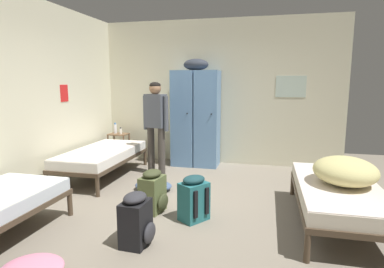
{
  "coord_description": "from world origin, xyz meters",
  "views": [
    {
      "loc": [
        0.97,
        -3.84,
        1.64
      ],
      "look_at": [
        0.0,
        0.25,
        0.95
      ],
      "focal_mm": 29.9,
      "sensor_mm": 36.0,
      "label": 1
    }
  ],
  "objects_px": {
    "bedding_heap": "(345,171)",
    "backpack_teal": "(193,199)",
    "shelf_unit": "(119,144)",
    "locker_bank": "(196,116)",
    "bed_left_rear": "(102,155)",
    "clothes_pile_denim": "(153,186)",
    "lotion_bottle": "(121,131)",
    "person_traveler": "(156,120)",
    "backpack_black": "(137,220)",
    "bed_right": "(338,193)",
    "backpack_olive": "(153,192)",
    "water_bottle": "(115,129)"
  },
  "relations": [
    {
      "from": "locker_bank",
      "to": "shelf_unit",
      "type": "relative_size",
      "value": 3.63
    },
    {
      "from": "lotion_bottle",
      "to": "bed_right",
      "type": "bearing_deg",
      "value": -30.41
    },
    {
      "from": "locker_bank",
      "to": "backpack_teal",
      "type": "height_order",
      "value": "locker_bank"
    },
    {
      "from": "bedding_heap",
      "to": "clothes_pile_denim",
      "type": "relative_size",
      "value": 1.37
    },
    {
      "from": "backpack_teal",
      "to": "bedding_heap",
      "type": "bearing_deg",
      "value": 8.87
    },
    {
      "from": "backpack_teal",
      "to": "bed_left_rear",
      "type": "bearing_deg",
      "value": 145.05
    },
    {
      "from": "person_traveler",
      "to": "clothes_pile_denim",
      "type": "height_order",
      "value": "person_traveler"
    },
    {
      "from": "bed_left_rear",
      "to": "clothes_pile_denim",
      "type": "relative_size",
      "value": 3.3
    },
    {
      "from": "locker_bank",
      "to": "bedding_heap",
      "type": "xyz_separation_m",
      "value": [
        2.24,
        -2.26,
        -0.33
      ]
    },
    {
      "from": "locker_bank",
      "to": "person_traveler",
      "type": "relative_size",
      "value": 1.27
    },
    {
      "from": "clothes_pile_denim",
      "to": "bed_right",
      "type": "bearing_deg",
      "value": -14.27
    },
    {
      "from": "shelf_unit",
      "to": "backpack_olive",
      "type": "xyz_separation_m",
      "value": [
        1.64,
        -2.39,
        -0.09
      ]
    },
    {
      "from": "water_bottle",
      "to": "backpack_olive",
      "type": "xyz_separation_m",
      "value": [
        1.72,
        -2.41,
        -0.41
      ]
    },
    {
      "from": "bedding_heap",
      "to": "water_bottle",
      "type": "bearing_deg",
      "value": 150.37
    },
    {
      "from": "bed_left_rear",
      "to": "backpack_black",
      "type": "xyz_separation_m",
      "value": [
        1.52,
        -2.07,
        -0.12
      ]
    },
    {
      "from": "bedding_heap",
      "to": "backpack_olive",
      "type": "xyz_separation_m",
      "value": [
        -2.25,
        -0.15,
        -0.38
      ]
    },
    {
      "from": "bed_left_rear",
      "to": "person_traveler",
      "type": "relative_size",
      "value": 1.16
    },
    {
      "from": "backpack_teal",
      "to": "backpack_black",
      "type": "bearing_deg",
      "value": -120.2
    },
    {
      "from": "backpack_olive",
      "to": "bed_right",
      "type": "bearing_deg",
      "value": 3.79
    },
    {
      "from": "shelf_unit",
      "to": "water_bottle",
      "type": "height_order",
      "value": "water_bottle"
    },
    {
      "from": "bed_left_rear",
      "to": "bed_right",
      "type": "relative_size",
      "value": 1.0
    },
    {
      "from": "person_traveler",
      "to": "backpack_teal",
      "type": "distance_m",
      "value": 2.16
    },
    {
      "from": "water_bottle",
      "to": "backpack_black",
      "type": "relative_size",
      "value": 0.4
    },
    {
      "from": "water_bottle",
      "to": "bed_left_rear",
      "type": "bearing_deg",
      "value": -74.25
    },
    {
      "from": "bed_left_rear",
      "to": "bed_right",
      "type": "xyz_separation_m",
      "value": [
        3.58,
        -1.09,
        0.0
      ]
    },
    {
      "from": "person_traveler",
      "to": "locker_bank",
      "type": "bearing_deg",
      "value": 55.97
    },
    {
      "from": "person_traveler",
      "to": "bed_right",
      "type": "bearing_deg",
      "value": -28.3
    },
    {
      "from": "backpack_black",
      "to": "backpack_olive",
      "type": "bearing_deg",
      "value": 98.82
    },
    {
      "from": "lotion_bottle",
      "to": "bed_left_rear",
      "type": "bearing_deg",
      "value": -80.79
    },
    {
      "from": "backpack_olive",
      "to": "bed_left_rear",
      "type": "bearing_deg",
      "value": 138.21
    },
    {
      "from": "bedding_heap",
      "to": "backpack_teal",
      "type": "xyz_separation_m",
      "value": [
        -1.7,
        -0.27,
        -0.38
      ]
    },
    {
      "from": "locker_bank",
      "to": "lotion_bottle",
      "type": "xyz_separation_m",
      "value": [
        -1.58,
        -0.06,
        -0.34
      ]
    },
    {
      "from": "locker_bank",
      "to": "clothes_pile_denim",
      "type": "distance_m",
      "value": 1.89
    },
    {
      "from": "bed_right",
      "to": "bed_left_rear",
      "type": "bearing_deg",
      "value": 162.98
    },
    {
      "from": "bedding_heap",
      "to": "backpack_teal",
      "type": "bearing_deg",
      "value": -171.13
    },
    {
      "from": "shelf_unit",
      "to": "person_traveler",
      "type": "xyz_separation_m",
      "value": [
        1.11,
        -0.78,
        0.64
      ]
    },
    {
      "from": "bedding_heap",
      "to": "backpack_teal",
      "type": "relative_size",
      "value": 1.43
    },
    {
      "from": "water_bottle",
      "to": "backpack_black",
      "type": "distance_m",
      "value": 3.75
    },
    {
      "from": "bedding_heap",
      "to": "water_bottle",
      "type": "xyz_separation_m",
      "value": [
        -3.97,
        2.26,
        0.03
      ]
    },
    {
      "from": "bed_left_rear",
      "to": "backpack_teal",
      "type": "distance_m",
      "value": 2.36
    },
    {
      "from": "water_bottle",
      "to": "backpack_teal",
      "type": "relative_size",
      "value": 0.4
    },
    {
      "from": "water_bottle",
      "to": "clothes_pile_denim",
      "type": "bearing_deg",
      "value": -48.79
    },
    {
      "from": "bed_right",
      "to": "backpack_olive",
      "type": "relative_size",
      "value": 3.45
    },
    {
      "from": "clothes_pile_denim",
      "to": "backpack_olive",
      "type": "bearing_deg",
      "value": -69.8
    },
    {
      "from": "shelf_unit",
      "to": "bedding_heap",
      "type": "bearing_deg",
      "value": -29.91
    },
    {
      "from": "shelf_unit",
      "to": "backpack_black",
      "type": "bearing_deg",
      "value": -61.27
    },
    {
      "from": "water_bottle",
      "to": "lotion_bottle",
      "type": "relative_size",
      "value": 1.54
    },
    {
      "from": "locker_bank",
      "to": "bed_left_rear",
      "type": "relative_size",
      "value": 1.09
    },
    {
      "from": "shelf_unit",
      "to": "backpack_teal",
      "type": "bearing_deg",
      "value": -48.88
    },
    {
      "from": "lotion_bottle",
      "to": "backpack_black",
      "type": "bearing_deg",
      "value": -61.94
    }
  ]
}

